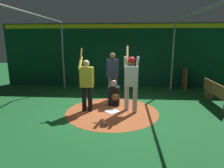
# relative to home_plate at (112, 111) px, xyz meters

# --- Properties ---
(ground_plane) EXTENTS (27.71, 27.71, 0.00)m
(ground_plane) POSITION_rel_home_plate_xyz_m (0.00, 0.00, -0.01)
(ground_plane) COLOR #195B28
(dirt_circle) EXTENTS (3.09, 3.09, 0.01)m
(dirt_circle) POSITION_rel_home_plate_xyz_m (0.00, 0.00, -0.01)
(dirt_circle) COLOR #AD562D
(dirt_circle) RESTS_ON ground
(home_plate) EXTENTS (0.59, 0.59, 0.01)m
(home_plate) POSITION_rel_home_plate_xyz_m (0.00, 0.00, 0.00)
(home_plate) COLOR white
(home_plate) RESTS_ON dirt_circle
(batter) EXTENTS (0.68, 0.49, 2.16)m
(batter) POSITION_rel_home_plate_xyz_m (-0.09, 0.62, 1.11)
(batter) COLOR #B3B3B7
(batter) RESTS_ON ground
(catcher) EXTENTS (0.58, 0.40, 0.94)m
(catcher) POSITION_rel_home_plate_xyz_m (-0.69, 0.02, 0.36)
(catcher) COLOR black
(catcher) RESTS_ON ground
(umpire) EXTENTS (0.24, 0.49, 1.88)m
(umpire) POSITION_rel_home_plate_xyz_m (-1.35, -0.08, 1.06)
(umpire) COLOR #4C4C51
(umpire) RESTS_ON ground
(visitor) EXTENTS (0.56, 0.51, 2.09)m
(visitor) POSITION_rel_home_plate_xyz_m (-0.01, -0.84, 0.99)
(visitor) COLOR black
(visitor) RESTS_ON ground
(back_wall) EXTENTS (0.23, 11.71, 3.18)m
(back_wall) POSITION_rel_home_plate_xyz_m (-3.82, 0.00, 1.59)
(back_wall) COLOR #0C3D26
(back_wall) RESTS_ON ground
(cage_frame) EXTENTS (6.23, 5.28, 3.20)m
(cage_frame) POSITION_rel_home_plate_xyz_m (0.00, 0.00, 2.25)
(cage_frame) COLOR gray
(cage_frame) RESTS_ON ground
(bat_rack) EXTENTS (0.94, 0.20, 1.05)m
(bat_rack) POSITION_rel_home_plate_xyz_m (-3.57, 3.32, 0.48)
(bat_rack) COLOR olive
(bat_rack) RESTS_ON ground
(bench) EXTENTS (1.86, 0.36, 0.85)m
(bench) POSITION_rel_home_plate_xyz_m (-0.97, 3.77, 0.44)
(bench) COLOR olive
(bench) RESTS_ON ground
(baseball_0) EXTENTS (0.07, 0.07, 0.07)m
(baseball_0) POSITION_rel_home_plate_xyz_m (1.06, -0.12, 0.03)
(baseball_0) COLOR white
(baseball_0) RESTS_ON dirt_circle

